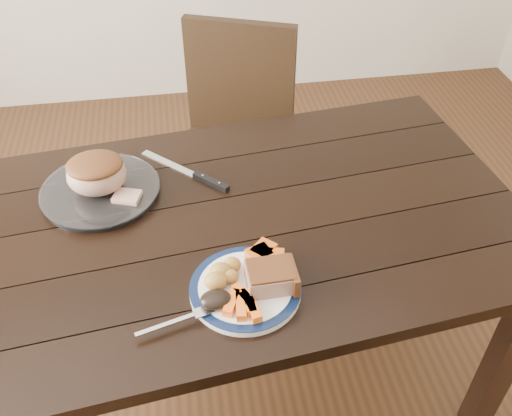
{
  "coord_description": "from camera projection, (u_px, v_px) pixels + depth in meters",
  "views": [
    {
      "loc": [
        -0.09,
        -1.1,
        1.77
      ],
      "look_at": [
        0.08,
        -0.02,
        0.8
      ],
      "focal_mm": 40.0,
      "sensor_mm": 36.0,
      "label": 1
    }
  ],
  "objects": [
    {
      "name": "roast_joint",
      "position": [
        97.0,
        175.0,
        1.54
      ],
      "size": [
        0.16,
        0.14,
        0.11
      ],
      "primitive_type": "ellipsoid",
      "color": "tan",
      "rests_on": "serving_platter"
    },
    {
      "name": "pork_slice",
      "position": [
        270.0,
        277.0,
        1.29
      ],
      "size": [
        0.11,
        0.09,
        0.05
      ],
      "primitive_type": "cube",
      "rotation": [
        0.0,
        0.0,
        0.02
      ],
      "color": "#A87B67",
      "rests_on": "dinner_plate"
    },
    {
      "name": "serving_platter",
      "position": [
        101.0,
        192.0,
        1.58
      ],
      "size": [
        0.32,
        0.32,
        0.02
      ],
      "primitive_type": "cylinder",
      "color": "white",
      "rests_on": "dining_table"
    },
    {
      "name": "plate_rim",
      "position": [
        245.0,
        287.0,
        1.31
      ],
      "size": [
        0.26,
        0.26,
        0.02
      ],
      "primitive_type": "torus",
      "color": "#0A1736",
      "rests_on": "dinner_plate"
    },
    {
      "name": "chair_far",
      "position": [
        234.0,
        134.0,
        2.21
      ],
      "size": [
        0.55,
        0.55,
        0.93
      ],
      "rotation": [
        0.0,
        0.0,
        2.77
      ],
      "color": "black",
      "rests_on": "ground"
    },
    {
      "name": "dinner_plate",
      "position": [
        245.0,
        289.0,
        1.32
      ],
      "size": [
        0.26,
        0.26,
        0.02
      ],
      "primitive_type": "cylinder",
      "color": "white",
      "rests_on": "dining_table"
    },
    {
      "name": "ground",
      "position": [
        233.0,
        377.0,
        2.0
      ],
      "size": [
        4.0,
        4.0,
        0.0
      ],
      "primitive_type": "plane",
      "color": "#472B16",
      "rests_on": "ground"
    },
    {
      "name": "roasted_potatoes",
      "position": [
        223.0,
        274.0,
        1.31
      ],
      "size": [
        0.09,
        0.09,
        0.04
      ],
      "color": "gold",
      "rests_on": "dinner_plate"
    },
    {
      "name": "cut_slice",
      "position": [
        127.0,
        197.0,
        1.54
      ],
      "size": [
        0.08,
        0.07,
        0.02
      ],
      "primitive_type": "cube",
      "rotation": [
        0.0,
        0.0,
        -0.33
      ],
      "color": "tan",
      "rests_on": "serving_platter"
    },
    {
      "name": "dining_table",
      "position": [
        226.0,
        245.0,
        1.56
      ],
      "size": [
        1.69,
        1.07,
        0.75
      ],
      "rotation": [
        0.0,
        0.0,
        0.11
      ],
      "color": "black",
      "rests_on": "ground"
    },
    {
      "name": "fork",
      "position": [
        181.0,
        320.0,
        1.24
      ],
      "size": [
        0.18,
        0.06,
        0.0
      ],
      "rotation": [
        0.0,
        0.0,
        0.27
      ],
      "color": "silver",
      "rests_on": "dinner_plate"
    },
    {
      "name": "carving_knife",
      "position": [
        200.0,
        177.0,
        1.63
      ],
      "size": [
        0.24,
        0.24,
        0.01
      ],
      "rotation": [
        0.0,
        0.0,
        -0.78
      ],
      "color": "silver",
      "rests_on": "dining_table"
    },
    {
      "name": "dark_mushroom",
      "position": [
        216.0,
        299.0,
        1.26
      ],
      "size": [
        0.07,
        0.05,
        0.03
      ],
      "primitive_type": "ellipsoid",
      "color": "black",
      "rests_on": "dinner_plate"
    },
    {
      "name": "pumpkin_wedges",
      "position": [
        265.0,
        256.0,
        1.35
      ],
      "size": [
        0.09,
        0.09,
        0.04
      ],
      "color": "orange",
      "rests_on": "dinner_plate"
    },
    {
      "name": "carrot_batons",
      "position": [
        243.0,
        303.0,
        1.26
      ],
      "size": [
        0.08,
        0.11,
        0.02
      ],
      "color": "orange",
      "rests_on": "dinner_plate"
    }
  ]
}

